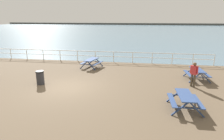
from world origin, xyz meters
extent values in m
cube|color=brown|center=(0.00, 0.00, -0.10)|extent=(30.00, 24.00, 0.20)
cube|color=slate|center=(0.00, 52.75, 0.00)|extent=(142.00, 90.00, 0.01)
cube|color=#4C4C47|center=(0.00, 95.75, 0.00)|extent=(142.00, 6.00, 1.80)
cube|color=white|center=(0.00, 7.75, 1.05)|extent=(23.00, 0.06, 0.06)
cube|color=white|center=(0.00, 7.75, 0.58)|extent=(23.00, 0.05, 0.05)
cylinder|color=white|center=(-9.58, 7.75, 0.53)|extent=(0.07, 0.07, 1.05)
cylinder|color=white|center=(-7.67, 7.75, 0.53)|extent=(0.07, 0.07, 1.05)
cylinder|color=white|center=(-5.75, 7.75, 0.53)|extent=(0.07, 0.07, 1.05)
cylinder|color=white|center=(-3.83, 7.75, 0.53)|extent=(0.07, 0.07, 1.05)
cylinder|color=white|center=(-1.92, 7.75, 0.53)|extent=(0.07, 0.07, 1.05)
cylinder|color=white|center=(0.00, 7.75, 0.53)|extent=(0.07, 0.07, 1.05)
cylinder|color=white|center=(1.92, 7.75, 0.53)|extent=(0.07, 0.07, 1.05)
cylinder|color=white|center=(3.83, 7.75, 0.53)|extent=(0.07, 0.07, 1.05)
cylinder|color=white|center=(5.75, 7.75, 0.53)|extent=(0.07, 0.07, 1.05)
cylinder|color=white|center=(7.67, 7.75, 0.53)|extent=(0.07, 0.07, 1.05)
cylinder|color=white|center=(9.58, 7.75, 0.53)|extent=(0.07, 0.07, 1.05)
cylinder|color=white|center=(11.50, 7.75, 0.53)|extent=(0.07, 0.07, 1.05)
cube|color=#334C84|center=(8.83, 3.12, 0.75)|extent=(0.83, 1.85, 0.05)
cube|color=#334C84|center=(8.22, 3.08, 0.45)|extent=(0.39, 1.81, 0.04)
cube|color=#334C84|center=(9.45, 3.17, 0.45)|extent=(0.39, 1.81, 0.04)
cube|color=navy|center=(8.40, 3.87, 0.38)|extent=(0.80, 0.14, 0.79)
cube|color=navy|center=(9.15, 3.93, 0.38)|extent=(0.80, 0.14, 0.79)
cube|color=navy|center=(8.78, 3.90, 0.42)|extent=(1.50, 0.17, 0.04)
cube|color=navy|center=(8.52, 2.32, 0.38)|extent=(0.80, 0.14, 0.79)
cube|color=navy|center=(9.27, 2.37, 0.38)|extent=(0.80, 0.14, 0.79)
cube|color=navy|center=(8.89, 2.34, 0.42)|extent=(1.50, 0.17, 0.04)
cube|color=#334C84|center=(7.02, -2.02, 0.75)|extent=(0.76, 1.82, 0.05)
cube|color=#334C84|center=(6.40, -2.04, 0.45)|extent=(0.32, 1.81, 0.04)
cube|color=#334C84|center=(7.64, -2.00, 0.45)|extent=(0.32, 1.81, 0.04)
cube|color=navy|center=(6.62, -1.25, 0.38)|extent=(0.79, 0.10, 0.79)
cube|color=navy|center=(7.37, -1.23, 0.38)|extent=(0.79, 0.10, 0.79)
cube|color=navy|center=(6.99, -1.24, 0.42)|extent=(1.50, 0.11, 0.04)
cube|color=navy|center=(6.67, -2.81, 0.38)|extent=(0.79, 0.10, 0.79)
cube|color=navy|center=(7.42, -2.79, 0.38)|extent=(0.79, 0.10, 0.79)
cube|color=navy|center=(7.04, -2.80, 0.42)|extent=(1.50, 0.11, 0.04)
cube|color=#334C84|center=(0.24, 5.33, 0.75)|extent=(1.08, 1.91, 0.05)
cube|color=#334C84|center=(-0.37, 5.47, 0.45)|extent=(0.65, 1.81, 0.04)
cube|color=#334C84|center=(0.84, 5.20, 0.45)|extent=(0.65, 1.81, 0.04)
cube|color=navy|center=(0.04, 6.18, 0.38)|extent=(0.79, 0.25, 0.79)
cube|color=navy|center=(0.77, 6.01, 0.38)|extent=(0.79, 0.25, 0.79)
cube|color=navy|center=(0.41, 6.09, 0.42)|extent=(1.48, 0.39, 0.04)
cube|color=navy|center=(-0.30, 4.65, 0.38)|extent=(0.79, 0.25, 0.79)
cube|color=navy|center=(0.43, 4.49, 0.38)|extent=(0.79, 0.25, 0.79)
cube|color=navy|center=(0.07, 4.57, 0.42)|extent=(1.48, 0.39, 0.04)
cylinder|color=#4C4233|center=(8.12, 1.52, 0.42)|extent=(0.14, 0.14, 0.85)
cylinder|color=#4C4233|center=(8.26, 1.42, 0.42)|extent=(0.14, 0.14, 0.85)
cube|color=red|center=(8.19, 1.47, 1.14)|extent=(0.40, 0.38, 0.58)
cylinder|color=red|center=(8.01, 1.60, 1.17)|extent=(0.09, 0.09, 0.52)
cylinder|color=red|center=(8.37, 1.34, 1.17)|extent=(0.09, 0.09, 0.52)
sphere|color=brown|center=(8.19, 1.47, 1.54)|extent=(0.23, 0.23, 0.23)
cylinder|color=#2D2D33|center=(-2.07, 0.31, 0.42)|extent=(0.52, 0.52, 0.85)
cylinder|color=black|center=(-2.07, 0.31, 0.90)|extent=(0.55, 0.55, 0.10)
camera|label=1|loc=(4.84, -11.61, 4.58)|focal=31.55mm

